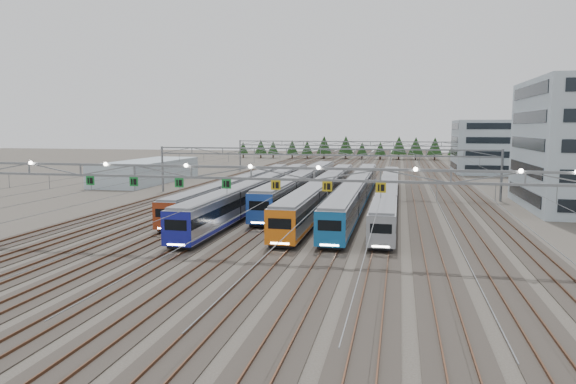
% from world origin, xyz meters
% --- Properties ---
extents(ground, '(400.00, 400.00, 0.00)m').
position_xyz_m(ground, '(0.00, 0.00, 0.00)').
color(ground, '#47423A').
rests_on(ground, ground).
extents(track_bed, '(54.00, 260.00, 5.42)m').
position_xyz_m(track_bed, '(0.00, 100.00, 1.49)').
color(track_bed, '#2D2823').
rests_on(track_bed, ground).
extents(train_a, '(2.65, 54.85, 3.45)m').
position_xyz_m(train_a, '(-11.25, 33.17, 1.97)').
color(train_a, black).
rests_on(train_a, ground).
extents(train_b, '(2.91, 58.83, 3.79)m').
position_xyz_m(train_b, '(-6.75, 28.23, 2.14)').
color(train_b, black).
rests_on(train_b, ground).
extents(train_c, '(3.09, 52.85, 4.03)m').
position_xyz_m(train_c, '(-2.25, 36.93, 2.27)').
color(train_c, black).
rests_on(train_c, ground).
extents(train_d, '(2.95, 56.58, 3.84)m').
position_xyz_m(train_d, '(2.25, 29.57, 2.17)').
color(train_d, black).
rests_on(train_d, ground).
extents(train_e, '(2.90, 59.63, 3.78)m').
position_xyz_m(train_e, '(6.75, 31.39, 2.14)').
color(train_e, black).
rests_on(train_e, ground).
extents(train_f, '(2.63, 57.12, 3.42)m').
position_xyz_m(train_f, '(11.25, 30.79, 1.96)').
color(train_f, black).
rests_on(train_f, ground).
extents(gantry_near, '(56.36, 0.61, 8.08)m').
position_xyz_m(gantry_near, '(-0.05, -0.12, 7.09)').
color(gantry_near, slate).
rests_on(gantry_near, ground).
extents(gantry_mid, '(56.36, 0.36, 8.00)m').
position_xyz_m(gantry_mid, '(0.00, 40.00, 6.39)').
color(gantry_mid, slate).
rests_on(gantry_mid, ground).
extents(gantry_far, '(56.36, 0.36, 8.00)m').
position_xyz_m(gantry_far, '(0.00, 85.00, 6.39)').
color(gantry_far, slate).
rests_on(gantry_far, ground).
extents(depot_bldg_mid, '(14.00, 16.00, 11.96)m').
position_xyz_m(depot_bldg_mid, '(42.12, 60.72, 5.98)').
color(depot_bldg_mid, '#ABC3CD').
rests_on(depot_bldg_mid, ground).
extents(depot_bldg_north, '(22.00, 18.00, 13.05)m').
position_xyz_m(depot_bldg_north, '(37.06, 91.93, 6.52)').
color(depot_bldg_north, '#ABC3CD').
rests_on(depot_bldg_north, ground).
extents(west_shed, '(10.00, 30.00, 4.41)m').
position_xyz_m(west_shed, '(-38.62, 54.94, 2.21)').
color(west_shed, '#ABC3CD').
rests_on(west_shed, ground).
extents(treeline, '(93.80, 5.60, 7.02)m').
position_xyz_m(treeline, '(-0.90, 141.35, 4.23)').
color(treeline, '#332114').
rests_on(treeline, ground).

